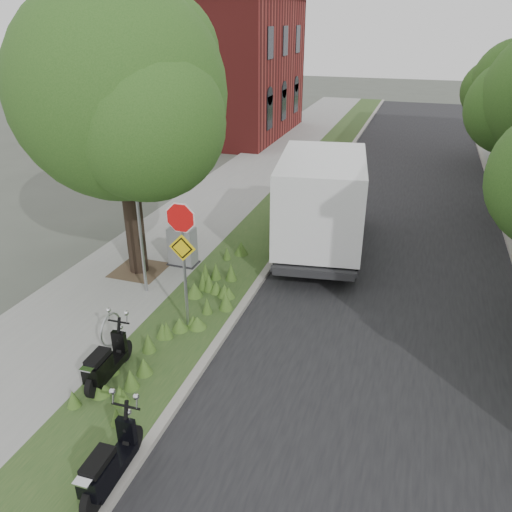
% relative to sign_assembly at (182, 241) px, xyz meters
% --- Properties ---
extents(ground, '(120.00, 120.00, 0.00)m').
position_rel_sign_assembly_xyz_m(ground, '(1.40, -0.58, -2.33)').
color(ground, '#4C5147').
rests_on(ground, ground).
extents(sidewalk_near, '(3.50, 60.00, 0.12)m').
position_rel_sign_assembly_xyz_m(sidewalk_near, '(-2.85, 9.42, -2.27)').
color(sidewalk_near, gray).
rests_on(sidewalk_near, ground).
extents(verge, '(2.00, 60.00, 0.12)m').
position_rel_sign_assembly_xyz_m(verge, '(-0.10, 9.42, -2.27)').
color(verge, '#27471E').
rests_on(verge, ground).
extents(kerb_near, '(0.20, 60.00, 0.13)m').
position_rel_sign_assembly_xyz_m(kerb_near, '(0.90, 9.42, -2.26)').
color(kerb_near, '#9E9991').
rests_on(kerb_near, ground).
extents(road, '(7.00, 60.00, 0.01)m').
position_rel_sign_assembly_xyz_m(road, '(4.40, 9.42, -2.32)').
color(road, black).
rests_on(road, ground).
extents(kerb_far, '(0.20, 60.00, 0.13)m').
position_rel_sign_assembly_xyz_m(kerb_far, '(7.90, 9.42, -2.26)').
color(kerb_far, '#9E9991').
rests_on(kerb_far, ground).
extents(street_tree_main, '(6.21, 5.54, 7.66)m').
position_rel_sign_assembly_xyz_m(street_tree_main, '(-2.68, 2.28, 2.48)').
color(street_tree_main, black).
rests_on(street_tree_main, ground).
extents(bare_post, '(0.08, 0.08, 4.00)m').
position_rel_sign_assembly_xyz_m(bare_post, '(-1.80, 1.22, -0.21)').
color(bare_post, '#A5A8AD').
rests_on(bare_post, ground).
extents(bike_hoop, '(0.06, 0.78, 0.77)m').
position_rel_sign_assembly_xyz_m(bike_hoop, '(-1.30, -1.18, -1.83)').
color(bike_hoop, '#A5A8AD').
rests_on(bike_hoop, ground).
extents(sign_assembly, '(0.94, 0.08, 3.22)m').
position_rel_sign_assembly_xyz_m(sign_assembly, '(0.00, 0.00, 0.00)').
color(sign_assembly, '#A5A8AD').
rests_on(sign_assembly, ground).
extents(brick_building, '(9.40, 10.40, 8.30)m').
position_rel_sign_assembly_xyz_m(brick_building, '(-8.10, 21.42, 1.88)').
color(brick_building, maroon).
rests_on(brick_building, ground).
extents(scooter_near, '(0.37, 1.64, 0.78)m').
position_rel_sign_assembly_xyz_m(scooter_near, '(-0.67, -2.38, -1.83)').
color(scooter_near, black).
rests_on(scooter_near, ground).
extents(scooter_far, '(0.37, 1.68, 0.80)m').
position_rel_sign_assembly_xyz_m(scooter_far, '(0.81, -4.53, -1.82)').
color(scooter_far, black).
rests_on(scooter_far, ground).
extents(box_truck, '(3.15, 6.21, 2.69)m').
position_rel_sign_assembly_xyz_m(box_truck, '(2.01, 5.51, -0.57)').
color(box_truck, '#262628').
rests_on(box_truck, ground).
extents(utility_cabinet, '(0.86, 0.58, 1.14)m').
position_rel_sign_assembly_xyz_m(utility_cabinet, '(-1.57, 3.01, -1.66)').
color(utility_cabinet, '#262628').
rests_on(utility_cabinet, ground).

